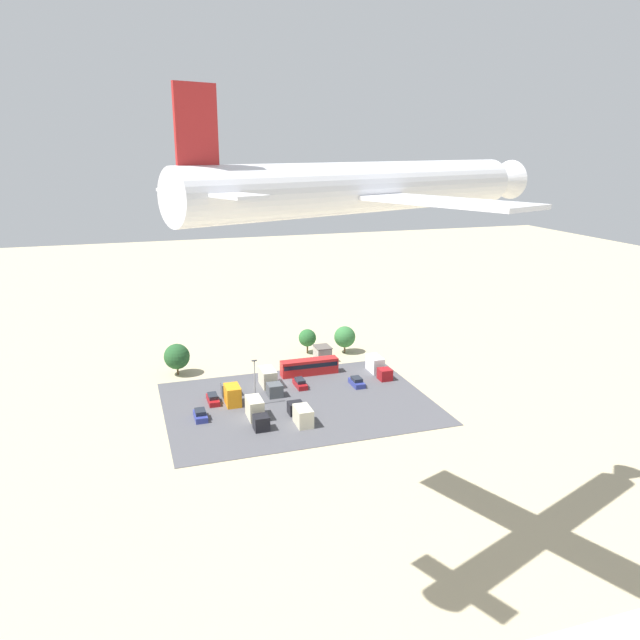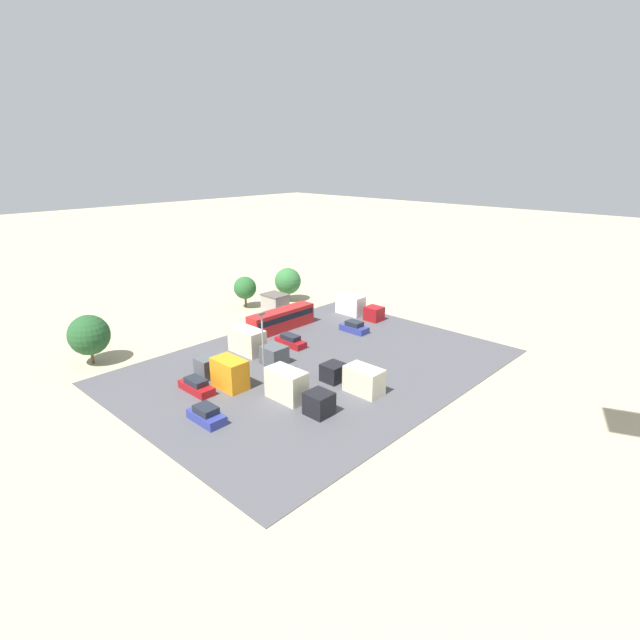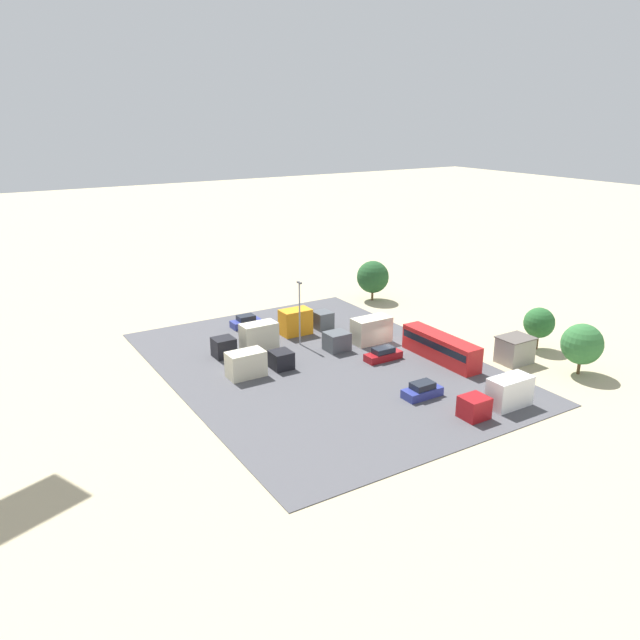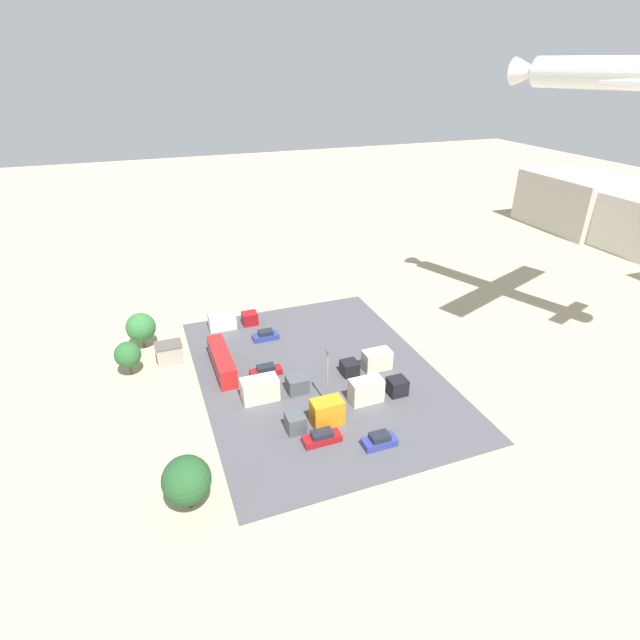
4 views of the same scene
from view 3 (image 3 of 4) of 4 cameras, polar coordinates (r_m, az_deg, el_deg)
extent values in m
plane|color=tan|center=(79.41, 6.53, -2.65)|extent=(400.00, 400.00, 0.00)
cube|color=#4C4C51|center=(73.76, 0.07, -4.19)|extent=(46.01, 34.13, 0.08)
cube|color=#9E998E|center=(77.81, 17.38, -2.66)|extent=(3.03, 3.79, 3.07)
cube|color=#59514C|center=(77.27, 17.49, -1.55)|extent=(3.27, 4.03, 0.12)
cube|color=red|center=(76.18, 10.97, -2.50)|extent=(11.43, 2.45, 3.09)
cube|color=black|center=(75.99, 10.99, -2.11)|extent=(10.98, 2.49, 0.87)
cube|color=navy|center=(87.20, -6.77, -0.31)|extent=(1.98, 4.17, 0.95)
cube|color=#1E232D|center=(86.93, -6.79, 0.21)|extent=(1.67, 2.33, 0.70)
cube|color=maroon|center=(75.59, 5.80, -3.31)|extent=(1.77, 4.68, 0.90)
cube|color=#1E232D|center=(75.30, 5.82, -2.75)|extent=(1.48, 2.62, 0.66)
cube|color=maroon|center=(87.38, -2.18, -0.17)|extent=(1.81, 4.73, 0.91)
cube|color=#1E232D|center=(87.13, -2.19, 0.32)|extent=(1.52, 2.65, 0.66)
cube|color=navy|center=(66.66, 9.33, -6.55)|extent=(1.95, 4.28, 0.93)
cube|color=#1E232D|center=(66.33, 9.36, -5.92)|extent=(1.64, 2.40, 0.68)
cube|color=black|center=(72.73, -3.57, -3.65)|extent=(2.45, 2.38, 2.07)
cube|color=beige|center=(70.73, -6.79, -4.02)|extent=(2.45, 4.22, 2.96)
cube|color=#4C5156|center=(77.97, 1.54, -1.96)|extent=(2.59, 2.83, 2.33)
cube|color=beige|center=(80.69, 4.72, -0.92)|extent=(2.59, 5.03, 3.32)
cube|color=#4C5156|center=(85.68, 0.25, -0.01)|extent=(2.50, 2.27, 2.40)
cube|color=orange|center=(83.44, -2.25, -0.17)|extent=(2.50, 4.04, 3.43)
cube|color=maroon|center=(63.08, 13.91, -7.76)|extent=(2.35, 2.58, 2.20)
cube|color=white|center=(66.20, 16.94, -6.29)|extent=(2.35, 4.59, 3.14)
cube|color=black|center=(76.81, -8.79, -2.48)|extent=(2.39, 2.54, 2.38)
cube|color=beige|center=(78.46, -5.60, -1.49)|extent=(2.39, 4.51, 3.40)
cylinder|color=brown|center=(99.41, 4.81, 2.36)|extent=(0.36, 0.36, 1.89)
sphere|color=#235128|center=(98.65, 4.85, 3.95)|extent=(5.06, 5.06, 5.06)
cylinder|color=brown|center=(83.16, 19.22, -1.85)|extent=(0.36, 0.36, 2.07)
sphere|color=#28602D|center=(82.38, 19.40, -0.24)|extent=(3.83, 3.83, 3.83)
cylinder|color=brown|center=(77.14, 22.59, -3.92)|extent=(0.36, 0.36, 1.90)
sphere|color=#337038|center=(76.22, 22.84, -2.04)|extent=(4.66, 4.66, 4.66)
cylinder|color=gray|center=(78.97, -1.88, 0.50)|extent=(0.20, 0.20, 8.03)
cube|color=#4C4C51|center=(77.77, -1.91, 3.44)|extent=(0.90, 0.28, 0.20)
camera|label=1|loc=(106.98, -71.18, 14.58)|focal=35.00mm
camera|label=2|loc=(99.14, -34.91, 13.43)|focal=28.00mm
camera|label=4|loc=(130.44, -5.88, 24.21)|focal=28.00mm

